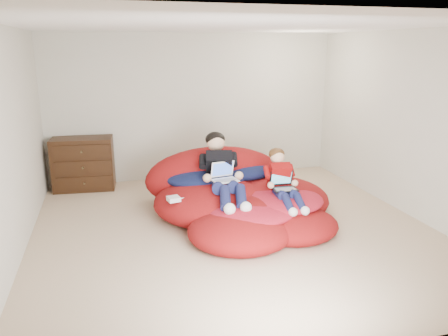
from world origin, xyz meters
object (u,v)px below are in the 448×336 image
at_px(laptop_white, 224,175).
at_px(dresser, 84,164).
at_px(beanbag_pile, 239,198).
at_px(older_boy, 222,168).
at_px(younger_boy, 282,179).
at_px(laptop_black, 283,184).

bearing_deg(laptop_white, dresser, 133.71).
bearing_deg(dresser, beanbag_pile, -41.25).
height_order(older_boy, younger_boy, older_boy).
height_order(dresser, older_boy, older_boy).
bearing_deg(laptop_black, laptop_white, 156.48).
height_order(dresser, beanbag_pile, dresser).
xyz_separation_m(dresser, beanbag_pile, (2.09, -1.83, -0.16)).
distance_m(beanbag_pile, younger_boy, 0.70).
relative_size(older_boy, laptop_white, 3.66).
distance_m(older_boy, laptop_black, 0.84).
relative_size(dresser, laptop_black, 3.13).
relative_size(younger_boy, laptop_white, 2.59).
relative_size(beanbag_pile, younger_boy, 2.73).
xyz_separation_m(dresser, laptop_black, (2.56, -2.24, 0.12)).
bearing_deg(laptop_white, older_boy, 90.00).
bearing_deg(younger_boy, dresser, 139.22).
relative_size(older_boy, younger_boy, 1.41).
xyz_separation_m(younger_boy, laptop_white, (-0.71, 0.27, 0.02)).
bearing_deg(dresser, older_boy, -44.53).
relative_size(dresser, older_boy, 0.77).
bearing_deg(older_boy, beanbag_pile, -3.27).
bearing_deg(older_boy, dresser, 135.47).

